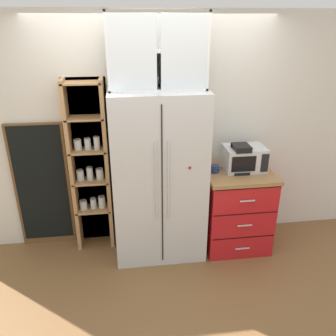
{
  "coord_description": "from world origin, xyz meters",
  "views": [
    {
      "loc": [
        -0.34,
        -3.26,
        2.44
      ],
      "look_at": [
        0.1,
        0.04,
        1.01
      ],
      "focal_mm": 36.77,
      "sensor_mm": 36.0,
      "label": 1
    }
  ],
  "objects_px": {
    "coffee_maker": "(240,158)",
    "chalkboard_menu": "(42,186)",
    "bottle_green": "(237,158)",
    "refrigerator": "(159,176)",
    "mug_charcoal": "(239,167)",
    "microwave": "(244,158)",
    "mug_navy": "(215,169)",
    "bottle_cobalt": "(239,160)"
  },
  "relations": [
    {
      "from": "mug_charcoal",
      "to": "refrigerator",
      "type": "bearing_deg",
      "value": 179.99
    },
    {
      "from": "coffee_maker",
      "to": "mug_navy",
      "type": "height_order",
      "value": "coffee_maker"
    },
    {
      "from": "microwave",
      "to": "coffee_maker",
      "type": "height_order",
      "value": "coffee_maker"
    },
    {
      "from": "microwave",
      "to": "chalkboard_menu",
      "type": "bearing_deg",
      "value": 173.63
    },
    {
      "from": "refrigerator",
      "to": "chalkboard_menu",
      "type": "distance_m",
      "value": 1.32
    },
    {
      "from": "bottle_green",
      "to": "chalkboard_menu",
      "type": "xyz_separation_m",
      "value": [
        -2.15,
        0.22,
        -0.32
      ]
    },
    {
      "from": "mug_charcoal",
      "to": "chalkboard_menu",
      "type": "distance_m",
      "value": 2.18
    },
    {
      "from": "mug_navy",
      "to": "bottle_green",
      "type": "bearing_deg",
      "value": 14.87
    },
    {
      "from": "mug_navy",
      "to": "chalkboard_menu",
      "type": "height_order",
      "value": "chalkboard_menu"
    },
    {
      "from": "refrigerator",
      "to": "mug_navy",
      "type": "xyz_separation_m",
      "value": [
        0.61,
        -0.0,
        0.05
      ]
    },
    {
      "from": "mug_charcoal",
      "to": "chalkboard_menu",
      "type": "xyz_separation_m",
      "value": [
        -2.15,
        0.29,
        -0.24
      ]
    },
    {
      "from": "refrigerator",
      "to": "microwave",
      "type": "bearing_deg",
      "value": 2.69
    },
    {
      "from": "refrigerator",
      "to": "mug_navy",
      "type": "relative_size",
      "value": 15.1
    },
    {
      "from": "mug_navy",
      "to": "chalkboard_menu",
      "type": "relative_size",
      "value": 0.08
    },
    {
      "from": "refrigerator",
      "to": "chalkboard_menu",
      "type": "xyz_separation_m",
      "value": [
        -1.27,
        0.29,
        -0.18
      ]
    },
    {
      "from": "mug_charcoal",
      "to": "bottle_green",
      "type": "relative_size",
      "value": 0.41
    },
    {
      "from": "bottle_cobalt",
      "to": "refrigerator",
      "type": "bearing_deg",
      "value": -179.04
    },
    {
      "from": "coffee_maker",
      "to": "mug_charcoal",
      "type": "height_order",
      "value": "coffee_maker"
    },
    {
      "from": "refrigerator",
      "to": "mug_navy",
      "type": "bearing_deg",
      "value": -0.16
    },
    {
      "from": "microwave",
      "to": "bottle_green",
      "type": "xyz_separation_m",
      "value": [
        -0.07,
        0.02,
        -0.0
      ]
    },
    {
      "from": "coffee_maker",
      "to": "mug_charcoal",
      "type": "bearing_deg",
      "value": -56.04
    },
    {
      "from": "chalkboard_menu",
      "to": "coffee_maker",
      "type": "bearing_deg",
      "value": -7.67
    },
    {
      "from": "microwave",
      "to": "bottle_green",
      "type": "height_order",
      "value": "bottle_green"
    },
    {
      "from": "coffee_maker",
      "to": "bottle_green",
      "type": "relative_size",
      "value": 1.06
    },
    {
      "from": "microwave",
      "to": "coffee_maker",
      "type": "distance_m",
      "value": 0.08
    },
    {
      "from": "coffee_maker",
      "to": "chalkboard_menu",
      "type": "bearing_deg",
      "value": 172.33
    },
    {
      "from": "refrigerator",
      "to": "bottle_green",
      "type": "height_order",
      "value": "refrigerator"
    },
    {
      "from": "bottle_green",
      "to": "bottle_cobalt",
      "type": "height_order",
      "value": "bottle_green"
    },
    {
      "from": "refrigerator",
      "to": "bottle_green",
      "type": "relative_size",
      "value": 6.27
    },
    {
      "from": "refrigerator",
      "to": "mug_charcoal",
      "type": "distance_m",
      "value": 0.88
    },
    {
      "from": "refrigerator",
      "to": "chalkboard_menu",
      "type": "bearing_deg",
      "value": 167.09
    },
    {
      "from": "mug_navy",
      "to": "bottle_cobalt",
      "type": "xyz_separation_m",
      "value": [
        0.26,
        0.02,
        0.08
      ]
    },
    {
      "from": "microwave",
      "to": "mug_charcoal",
      "type": "distance_m",
      "value": 0.12
    },
    {
      "from": "mug_navy",
      "to": "chalkboard_menu",
      "type": "xyz_separation_m",
      "value": [
        -1.88,
        0.29,
        -0.23
      ]
    },
    {
      "from": "bottle_cobalt",
      "to": "chalkboard_menu",
      "type": "distance_m",
      "value": 2.19
    },
    {
      "from": "mug_navy",
      "to": "microwave",
      "type": "bearing_deg",
      "value": 7.87
    },
    {
      "from": "refrigerator",
      "to": "bottle_cobalt",
      "type": "height_order",
      "value": "refrigerator"
    },
    {
      "from": "mug_navy",
      "to": "coffee_maker",
      "type": "bearing_deg",
      "value": 0.85
    },
    {
      "from": "mug_charcoal",
      "to": "chalkboard_menu",
      "type": "relative_size",
      "value": 0.08
    },
    {
      "from": "refrigerator",
      "to": "chalkboard_menu",
      "type": "relative_size",
      "value": 1.25
    },
    {
      "from": "coffee_maker",
      "to": "refrigerator",
      "type": "bearing_deg",
      "value": -179.85
    },
    {
      "from": "microwave",
      "to": "bottle_cobalt",
      "type": "height_order",
      "value": "bottle_cobalt"
    }
  ]
}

